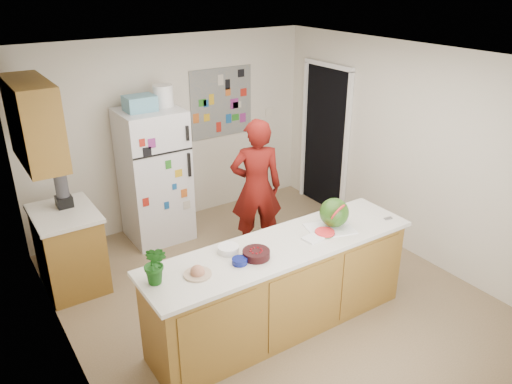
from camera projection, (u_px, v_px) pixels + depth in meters
floor at (268, 295)px, 5.41m from camera, size 4.00×4.50×0.02m
wall_back at (172, 132)px, 6.62m from camera, size 4.00×0.02×2.50m
wall_left at (58, 245)px, 3.89m from camera, size 0.02×4.50×2.50m
wall_right at (408, 151)px, 5.91m from camera, size 0.02×4.50×2.50m
ceiling at (271, 58)px, 4.39m from camera, size 4.00×4.50×0.02m
doorway at (325, 139)px, 7.10m from camera, size 0.03×0.85×2.04m
peninsula_base at (281, 289)px, 4.75m from camera, size 2.60×0.62×0.88m
peninsula_top at (282, 247)px, 4.56m from camera, size 2.68×0.70×0.04m
side_counter_base at (70, 251)px, 5.41m from camera, size 0.60×0.80×0.86m
side_counter_top at (63, 213)px, 5.23m from camera, size 0.64×0.84×0.04m
upper_cabinets at (34, 122)px, 4.71m from camera, size 0.35×1.00×0.80m
refrigerator at (154, 176)px, 6.27m from camera, size 0.75×0.70×1.70m
fridge_top_bin at (140, 103)px, 5.84m from camera, size 0.35×0.28×0.18m
photo_collage at (222, 103)px, 6.86m from camera, size 0.95×0.01×0.95m
person at (256, 188)px, 5.93m from camera, size 0.73×0.62×1.70m
blender_appliance at (62, 190)px, 5.26m from camera, size 0.14×0.14×0.38m
cutting_board at (330, 229)px, 4.82m from camera, size 0.51×0.44×0.01m
watermelon at (334, 213)px, 4.81m from camera, size 0.29×0.29×0.29m
watermelon_slice at (325, 232)px, 4.72m from camera, size 0.19×0.19×0.02m
cherry_bowl at (256, 254)px, 4.33m from camera, size 0.31×0.31×0.07m
white_bowl at (228, 249)px, 4.42m from camera, size 0.25×0.25×0.06m
cobalt_bowl at (240, 261)px, 4.25m from camera, size 0.17×0.17×0.05m
plate at (198, 274)px, 4.09m from camera, size 0.27×0.27×0.02m
paper_towel at (313, 239)px, 4.64m from camera, size 0.18×0.17×0.02m
keys at (388, 218)px, 5.02m from camera, size 0.09×0.05×0.01m
potted_plant at (155, 264)px, 3.91m from camera, size 0.24×0.25×0.36m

